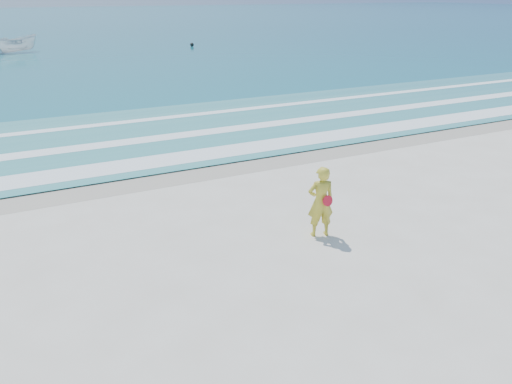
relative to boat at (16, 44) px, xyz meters
name	(u,v)px	position (x,y,z in m)	size (l,w,h in m)	color
ground	(345,311)	(3.66, -49.11, -0.86)	(400.00, 400.00, 0.00)	silver
wet_sand	(189,170)	(3.66, -40.11, -0.86)	(400.00, 2.40, 0.00)	#B2A893
ocean	(25,22)	(3.66, 55.89, -0.84)	(400.00, 190.00, 0.04)	#19727F
shallow	(150,134)	(3.66, -35.11, -0.81)	(400.00, 10.00, 0.01)	#59B7AD
foam_near	(177,158)	(3.66, -38.81, -0.81)	(400.00, 1.40, 0.01)	white
foam_mid	(155,138)	(3.66, -35.91, -0.81)	(400.00, 0.90, 0.01)	white
foam_far	(136,121)	(3.66, -32.61, -0.81)	(400.00, 0.60, 0.01)	white
boat	(16,44)	(0.00, 0.00, 0.00)	(1.60, 4.24, 1.64)	silver
buoy	(192,45)	(17.24, -2.24, -0.62)	(0.41, 0.41, 0.41)	black
woman	(321,202)	(4.98, -46.18, 0.05)	(0.75, 0.58, 1.81)	gold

